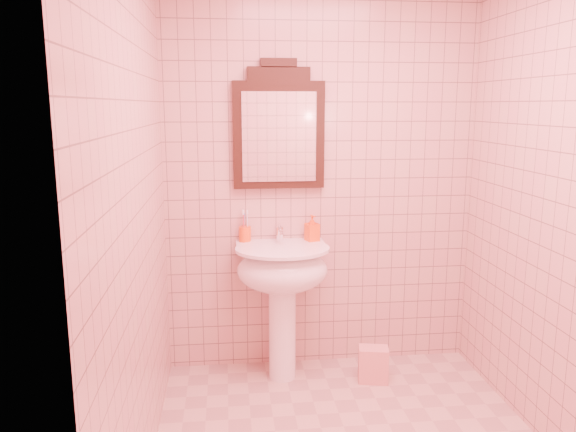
{
  "coord_description": "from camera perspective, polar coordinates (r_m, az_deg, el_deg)",
  "views": [
    {
      "loc": [
        -0.61,
        -2.45,
        1.72
      ],
      "look_at": [
        -0.28,
        0.55,
        1.12
      ],
      "focal_mm": 35.0,
      "sensor_mm": 36.0,
      "label": 1
    }
  ],
  "objects": [
    {
      "name": "mirror",
      "position": [
        3.54,
        -0.94,
        8.79
      ],
      "size": [
        0.57,
        0.06,
        0.8
      ],
      "color": "black",
      "rests_on": "back_wall"
    },
    {
      "name": "back_wall",
      "position": [
        3.63,
        3.38,
        3.76
      ],
      "size": [
        2.0,
        0.02,
        2.5
      ],
      "primitive_type": "cube",
      "color": "#CB9E8D",
      "rests_on": "floor"
    },
    {
      "name": "toothbrush_cup",
      "position": [
        3.59,
        -4.4,
        -1.8
      ],
      "size": [
        0.08,
        0.08,
        0.18
      ],
      "rotation": [
        0.0,
        0.0,
        -0.05
      ],
      "color": "#EA4E13",
      "rests_on": "pedestal_sink"
    },
    {
      "name": "faucet",
      "position": [
        3.56,
        -0.81,
        -1.76
      ],
      "size": [
        0.04,
        0.16,
        0.11
      ],
      "color": "white",
      "rests_on": "pedestal_sink"
    },
    {
      "name": "pedestal_sink",
      "position": [
        3.5,
        -0.58,
        -6.38
      ],
      "size": [
        0.58,
        0.58,
        0.86
      ],
      "color": "white",
      "rests_on": "floor"
    },
    {
      "name": "soap_dispenser",
      "position": [
        3.59,
        2.47,
        -1.23
      ],
      "size": [
        0.1,
        0.1,
        0.17
      ],
      "primitive_type": "imported",
      "rotation": [
        0.0,
        0.0,
        0.34
      ],
      "color": "#ED4E14",
      "rests_on": "pedestal_sink"
    },
    {
      "name": "towel",
      "position": [
        3.7,
        8.66,
        -14.69
      ],
      "size": [
        0.2,
        0.16,
        0.22
      ],
      "primitive_type": "cube",
      "rotation": [
        0.0,
        0.0,
        -0.2
      ],
      "color": "pink",
      "rests_on": "floor"
    }
  ]
}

